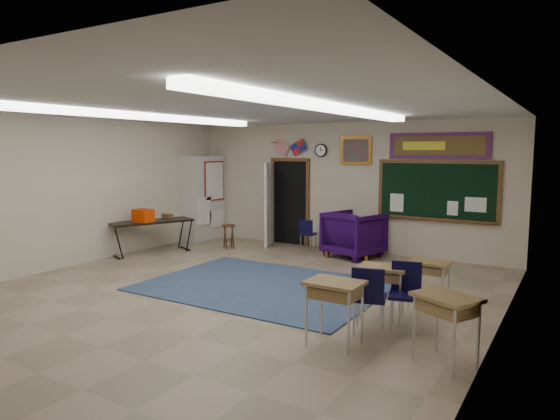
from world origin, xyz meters
The scene contains 24 objects.
floor centered at (0.00, 0.00, 0.00)m, with size 9.00×9.00×0.00m, color gray.
back_wall centered at (0.00, 4.50, 1.50)m, with size 8.00×0.04×3.00m, color beige.
left_wall centered at (-4.00, 0.00, 1.50)m, with size 0.04×9.00×3.00m, color beige.
right_wall centered at (4.00, 0.00, 1.50)m, with size 0.04×9.00×3.00m, color beige.
ceiling centered at (0.00, 0.00, 3.00)m, with size 8.00×9.00×0.04m, color beige.
area_rug centered at (0.20, 0.80, 0.01)m, with size 4.00×3.00×0.02m, color #354666.
fluorescent_strips centered at (0.00, 0.00, 2.94)m, with size 3.86×6.00×0.10m, color white, non-canonical shape.
doorway centered at (-1.50, 4.35, 1.06)m, with size 1.10×0.89×2.16m.
chalkboard centered at (2.20, 4.46, 1.46)m, with size 2.55×0.14×1.30m.
bulletin_board centered at (2.20, 4.47, 2.45)m, with size 2.10×0.05×0.55m.
framed_art_print centered at (0.35, 4.47, 2.35)m, with size 0.75×0.05×0.65m.
wall_clock centered at (-0.55, 4.47, 2.35)m, with size 0.32×0.05×0.32m.
wall_flags centered at (-1.40, 4.44, 2.48)m, with size 1.16×0.06×0.70m, color red, non-canonical shape.
storage_cabinet centered at (-3.71, 3.85, 1.10)m, with size 0.59×1.25×2.20m.
wingback_armchair centered at (0.58, 3.89, 0.51)m, with size 1.08×1.11×1.01m, color #1F0538.
student_chair_reading centered at (-0.65, 4.04, 0.37)m, with size 0.37×0.37×0.73m, color black, non-canonical shape.
student_chair_desk_a centered at (2.58, -0.36, 0.45)m, with size 0.45×0.45×0.90m, color black, non-canonical shape.
student_chair_desk_b centered at (2.94, 0.01, 0.44)m, with size 0.44×0.44×0.88m, color black, non-canonical shape.
student_desk_front_left centered at (2.54, 0.25, 0.42)m, with size 0.71×0.59×0.76m.
student_desk_front_right centered at (2.96, 1.11, 0.40)m, with size 0.62×0.47×0.71m.
student_desk_back_left centered at (2.37, -0.96, 0.45)m, with size 0.67×0.50×0.80m.
student_desk_back_right centered at (3.65, -0.84, 0.44)m, with size 0.81×0.74×0.79m.
folding_table centered at (-3.50, 1.78, 0.42)m, with size 1.31×1.94×1.05m.
wooden_stool centered at (-2.37, 3.20, 0.30)m, with size 0.32×0.32×0.57m.
Camera 1 is at (4.83, -6.29, 2.36)m, focal length 32.00 mm.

